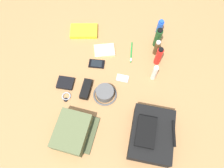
# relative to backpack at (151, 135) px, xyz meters

# --- Properties ---
(ground_plane) EXTENTS (2.64, 2.02, 0.02)m
(ground_plane) POSITION_rel_backpack_xyz_m (-0.33, -0.25, -0.07)
(ground_plane) COLOR #A37244
(ground_plane) RESTS_ON ground
(backpack) EXTENTS (0.35, 0.28, 0.14)m
(backpack) POSITION_rel_backpack_xyz_m (0.00, 0.00, 0.00)
(backpack) COLOR black
(backpack) RESTS_ON ground_plane
(toiletry_pouch) EXTENTS (0.28, 0.28, 0.10)m
(toiletry_pouch) POSITION_rel_backpack_xyz_m (0.01, -0.47, -0.01)
(toiletry_pouch) COLOR #56603D
(toiletry_pouch) RESTS_ON ground_plane
(bucket_hat) EXTENTS (0.16, 0.16, 0.07)m
(bucket_hat) POSITION_rel_backpack_xyz_m (-0.26, -0.30, -0.03)
(bucket_hat) COLOR #525252
(bucket_hat) RESTS_ON ground_plane
(deodorant_spray) EXTENTS (0.04, 0.04, 0.12)m
(deodorant_spray) POSITION_rel_backpack_xyz_m (-0.82, 0.08, -0.00)
(deodorant_spray) COLOR blue
(deodorant_spray) RESTS_ON ground_plane
(shampoo_bottle) EXTENTS (0.05, 0.05, 0.17)m
(shampoo_bottle) POSITION_rel_backpack_xyz_m (-0.70, 0.05, 0.02)
(shampoo_bottle) COLOR #19471E
(shampoo_bottle) RESTS_ON ground_plane
(cologne_bottle) EXTENTS (0.04, 0.04, 0.14)m
(cologne_bottle) POSITION_rel_backpack_xyz_m (-0.62, 0.05, 0.00)
(cologne_bottle) COLOR #473319
(cologne_bottle) RESTS_ON ground_plane
(sunscreen_spray) EXTENTS (0.04, 0.04, 0.17)m
(sunscreen_spray) POSITION_rel_backpack_xyz_m (-0.54, 0.06, 0.02)
(sunscreen_spray) COLOR red
(sunscreen_spray) RESTS_ON ground_plane
(toothpaste_tube) EXTENTS (0.03, 0.03, 0.16)m
(toothpaste_tube) POSITION_rel_backpack_xyz_m (-0.41, 0.03, 0.01)
(toothpaste_tube) COLOR white
(toothpaste_tube) RESTS_ON ground_plane
(paperback_novel) EXTENTS (0.15, 0.22, 0.03)m
(paperback_novel) POSITION_rel_backpack_xyz_m (-0.78, -0.50, -0.05)
(paperback_novel) COLOR yellow
(paperback_novel) RESTS_ON ground_plane
(cell_phone) EXTENTS (0.07, 0.11, 0.01)m
(cell_phone) POSITION_rel_backpack_xyz_m (-0.50, -0.38, -0.06)
(cell_phone) COLOR black
(cell_phone) RESTS_ON ground_plane
(media_player) EXTENTS (0.06, 0.09, 0.01)m
(media_player) POSITION_rel_backpack_xyz_m (-0.39, -0.19, -0.06)
(media_player) COLOR #B7B7BC
(media_player) RESTS_ON ground_plane
(wristwatch) EXTENTS (0.07, 0.06, 0.01)m
(wristwatch) POSITION_rel_backpack_xyz_m (-0.23, -0.56, -0.06)
(wristwatch) COLOR #99999E
(wristwatch) RESTS_ON ground_plane
(toothbrush) EXTENTS (0.18, 0.02, 0.02)m
(toothbrush) POSITION_rel_backpack_xyz_m (-0.60, -0.13, -0.06)
(toothbrush) COLOR #198C33
(toothbrush) RESTS_ON ground_plane
(wallet) EXTENTS (0.10, 0.12, 0.02)m
(wallet) POSITION_rel_backpack_xyz_m (-0.33, -0.58, -0.05)
(wallet) COLOR black
(wallet) RESTS_ON ground_plane
(notepad) EXTENTS (0.13, 0.17, 0.02)m
(notepad) POSITION_rel_backpack_xyz_m (-0.61, -0.33, -0.05)
(notepad) COLOR beige
(notepad) RESTS_ON ground_plane
(sunglasses_case) EXTENTS (0.15, 0.08, 0.04)m
(sunglasses_case) POSITION_rel_backpack_xyz_m (-0.29, -0.43, -0.04)
(sunglasses_case) COLOR black
(sunglasses_case) RESTS_ON ground_plane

